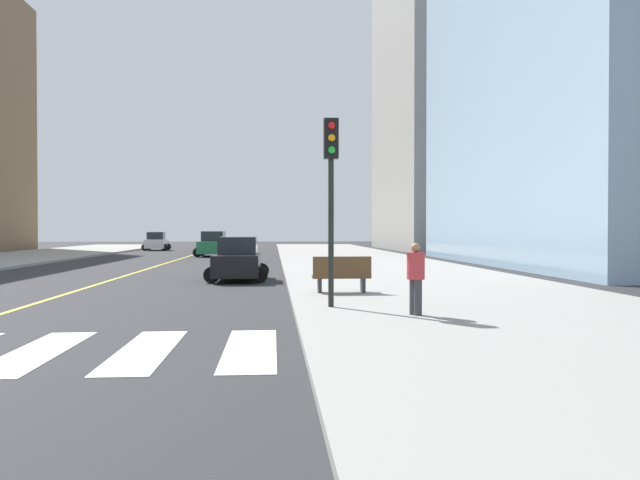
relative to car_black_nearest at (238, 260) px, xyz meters
The scene contains 9 objects.
sidewalk_kerb_east 7.05m from the car_black_nearest, ahead, with size 10.00×120.00×0.15m, color gray.
lane_divider_paint 21.55m from the car_black_nearest, 104.11° to the left, with size 0.16×80.00×0.01m, color yellow.
parking_garage_concrete 49.18m from the car_black_nearest, 60.78° to the left, with size 18.00×24.00×31.10m, color gray.
car_black_nearest is the anchor object (origin of this frame).
car_green_second 24.59m from the car_black_nearest, 97.71° to the left, with size 2.85×4.50×1.99m.
car_white_third 41.25m from the car_black_nearest, 104.82° to the left, with size 2.76×4.30×1.89m.
traffic_light_near_corner 11.12m from the car_black_nearest, 74.46° to the right, with size 0.36×0.41×4.71m.
park_bench 7.69m from the car_black_nearest, 62.50° to the right, with size 1.80×0.57×1.12m.
pedestrian_waiting_east 12.93m from the car_black_nearest, 68.82° to the right, with size 0.41×0.41×1.64m.
Camera 1 is at (6.69, -7.01, 2.07)m, focal length 35.42 mm.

